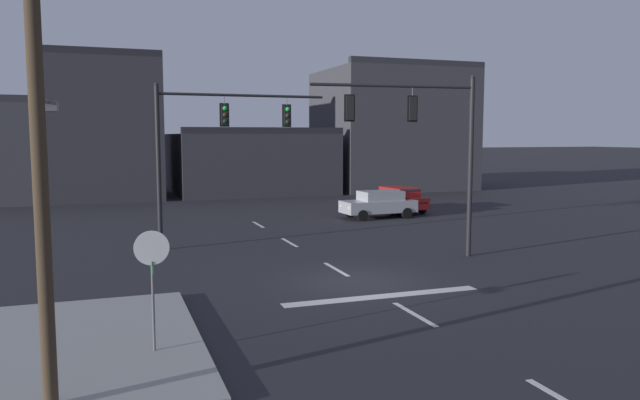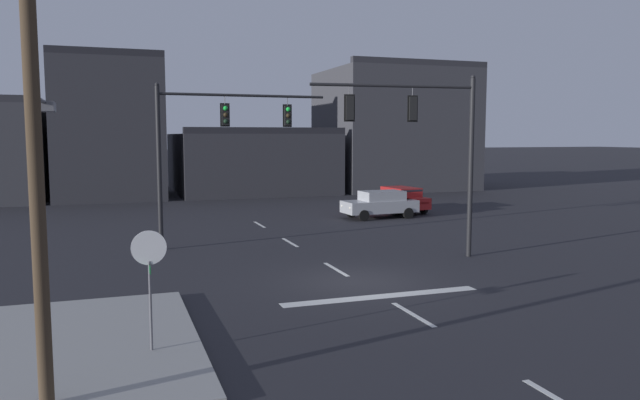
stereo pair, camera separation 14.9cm
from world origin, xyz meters
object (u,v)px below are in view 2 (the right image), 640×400
object	(u,v)px
car_lot_nearside	(400,199)
utility_pole	(34,111)
car_lot_middle	(380,204)
stop_sign	(149,261)
signal_mast_near_side	(428,134)
signal_mast_far_side	(209,136)

from	to	relation	value
car_lot_nearside	utility_pole	bearing A→B (deg)	-128.46
car_lot_middle	stop_sign	bearing A→B (deg)	-126.78
car_lot_middle	utility_pole	world-z (taller)	utility_pole
stop_sign	car_lot_nearside	distance (m)	27.28
signal_mast_near_side	utility_pole	bearing A→B (deg)	-142.94
signal_mast_far_side	car_lot_middle	xyz separation A→B (m)	(11.04, 6.17, -4.02)
signal_mast_near_side	stop_sign	bearing A→B (deg)	-145.29
stop_sign	car_lot_nearside	world-z (taller)	stop_sign
signal_mast_far_side	stop_sign	bearing A→B (deg)	-104.47
utility_pole	signal_mast_far_side	bearing A→B (deg)	70.80
signal_mast_far_side	car_lot_nearside	xyz separation A→B (m)	(13.42, 8.31, -4.02)
signal_mast_near_side	utility_pole	world-z (taller)	utility_pole
signal_mast_near_side	car_lot_nearside	bearing A→B (deg)	67.48
signal_mast_near_side	car_lot_nearside	distance (m)	15.43
car_lot_nearside	car_lot_middle	size ratio (longest dim) A/B	1.02
signal_mast_far_side	stop_sign	size ratio (longest dim) A/B	2.66
signal_mast_far_side	utility_pole	size ratio (longest dim) A/B	0.76
stop_sign	utility_pole	world-z (taller)	utility_pole
signal_mast_near_side	car_lot_nearside	size ratio (longest dim) A/B	1.58
signal_mast_near_side	stop_sign	xyz separation A→B (m)	(-11.11, -7.70, -2.79)
stop_sign	car_lot_middle	xyz separation A→B (m)	(14.43, 19.31, -1.29)
signal_mast_near_side	car_lot_nearside	xyz separation A→B (m)	(5.70, 13.75, -4.08)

